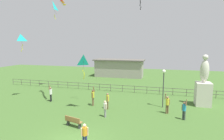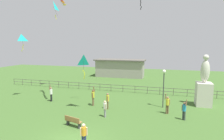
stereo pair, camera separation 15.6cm
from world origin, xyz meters
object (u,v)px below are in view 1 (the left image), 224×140
at_px(statue_monument, 203,88).
at_px(kite_4, 84,61).
at_px(person_5, 108,100).
at_px(lamppost, 164,80).
at_px(park_bench, 73,121).
at_px(person_1, 85,134).
at_px(person_6, 93,96).
at_px(person_0, 105,108).
at_px(kite_3, 53,6).
at_px(person_2, 51,93).
at_px(kite_5, 21,38).
at_px(person_3, 167,103).
at_px(person_4, 184,109).

relative_size(statue_monument, kite_4, 1.94).
bearing_deg(person_5, lamppost, 20.42).
distance_m(park_bench, person_5, 4.89).
bearing_deg(statue_monument, person_1, -129.30).
bearing_deg(person_6, statue_monument, 15.50).
xyz_separation_m(statue_monument, lamppost, (-4.13, -1.76, 1.04)).
height_order(person_0, person_5, person_5).
height_order(person_0, kite_3, kite_3).
bearing_deg(person_0, person_2, 159.50).
relative_size(statue_monument, person_2, 2.78).
xyz_separation_m(person_5, kite_5, (-10.94, 1.02, 6.27)).
relative_size(lamppost, person_6, 1.94).
distance_m(person_2, person_5, 7.09).
distance_m(lamppost, kite_3, 18.52).
bearing_deg(kite_3, person_5, -33.32).
bearing_deg(statue_monument, person_3, -137.05).
bearing_deg(person_6, kite_3, 143.94).
height_order(person_5, kite_4, kite_4).
bearing_deg(lamppost, person_2, -174.07).
relative_size(park_bench, kite_4, 0.55).
xyz_separation_m(lamppost, person_0, (-5.02, -4.07, -2.06)).
distance_m(statue_monument, kite_4, 13.35).
bearing_deg(statue_monument, person_5, -158.44).
relative_size(park_bench, kite_3, 0.61).
distance_m(statue_monument, person_6, 11.81).
relative_size(lamppost, person_2, 2.02).
height_order(person_3, kite_3, kite_3).
relative_size(person_0, kite_3, 0.60).
bearing_deg(person_1, lamppost, 62.37).
bearing_deg(person_1, kite_4, 113.91).
distance_m(person_1, person_4, 9.09).
distance_m(statue_monument, kite_3, 22.24).
distance_m(person_1, person_3, 9.05).
bearing_deg(person_6, person_1, -72.52).
xyz_separation_m(statue_monument, kite_5, (-20.46, -2.75, 5.33)).
height_order(person_0, person_2, person_2).
distance_m(statue_monument, person_3, 5.17).
bearing_deg(person_1, person_4, 43.79).
bearing_deg(kite_5, person_5, -5.30).
distance_m(person_0, person_3, 5.91).
height_order(person_1, person_6, person_6).
height_order(person_2, kite_4, kite_4).
distance_m(park_bench, person_1, 3.27).
xyz_separation_m(person_0, person_1, (0.24, -5.07, 0.02)).
xyz_separation_m(person_5, person_6, (-1.83, 0.61, 0.08)).
xyz_separation_m(person_4, kite_3, (-17.29, 7.49, 10.96)).
bearing_deg(person_2, park_bench, -43.79).
height_order(person_6, kite_4, kite_4).
height_order(person_0, person_1, person_1).
height_order(park_bench, person_2, person_2).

